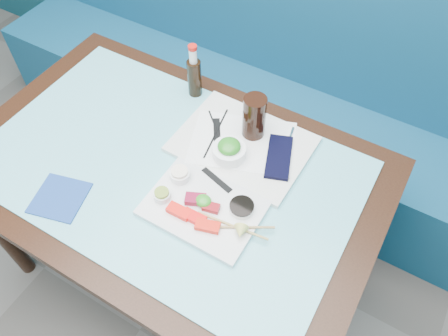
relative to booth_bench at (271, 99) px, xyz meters
The scene contains 34 objects.
booth_bench is the anchor object (origin of this frame).
dining_table 0.89m from the booth_bench, 90.00° to the right, with size 1.40×0.90×0.75m.
glass_top 0.92m from the booth_bench, 90.00° to the right, with size 1.22×0.76×0.01m, color #63BBC7.
sashimi_plate 1.02m from the booth_bench, 78.30° to the right, with size 0.35×0.25×0.02m, color silver.
salmon_left 1.07m from the booth_bench, 81.80° to the right, with size 0.07×0.04×0.02m, color #FF140A.
salmon_mid 1.07m from the booth_bench, 78.89° to the right, with size 0.07×0.03×0.02m, color #FF0C0A.
salmon_right 1.08m from the booth_bench, 76.14° to the right, with size 0.07×0.03×0.02m, color red.
tuna_left 1.01m from the booth_bench, 80.05° to the right, with size 0.06×0.04×0.02m, color maroon.
tuna_right 1.02m from the booth_bench, 76.74° to the right, with size 0.05×0.03×0.02m, color maroon.
seaweed_garnish 1.02m from the booth_bench, 78.47° to the right, with size 0.05×0.05×0.03m, color #2E9021.
ramekin_wasabi 1.04m from the booth_bench, 86.08° to the right, with size 0.05×0.05×0.02m, color white.
wasabi_fill 1.05m from the booth_bench, 86.08° to the right, with size 0.04×0.04×0.01m, color olive.
ramekin_ginger 0.96m from the booth_bench, 85.34° to the right, with size 0.06×0.06×0.03m, color white.
ginger_fill 0.97m from the booth_bench, 85.34° to the right, with size 0.05×0.05×0.01m, color white.
soy_dish 1.00m from the booth_bench, 71.23° to the right, with size 0.08×0.08×0.02m, color white.
soy_fill 1.01m from the booth_bench, 71.23° to the right, with size 0.07×0.07×0.01m, color black.
lemon_wedge 1.09m from the booth_bench, 70.54° to the right, with size 0.04×0.04×0.03m, color #D7D466.
chopstick_sleeve 0.92m from the booth_bench, 77.84° to the right, with size 0.12×0.02×0.00m, color black.
wooden_chopstick_a 1.06m from the booth_bench, 72.17° to the right, with size 0.01×0.01×0.22m, color tan.
wooden_chopstick_b 1.06m from the booth_bench, 71.62° to the right, with size 0.01×0.01×0.23m, color #9E7C4A.
serving_tray 0.76m from the booth_bench, 75.02° to the right, with size 0.44×0.33×0.02m, color silver.
paper_placemat 0.77m from the booth_bench, 75.02° to the right, with size 0.35×0.24×0.00m, color white.
seaweed_bowl 0.84m from the booth_bench, 77.31° to the right, with size 0.11×0.11×0.04m, color white.
seaweed_salad 0.86m from the booth_bench, 77.31° to the right, with size 0.08×0.08×0.04m, color #247A1C.
cola_glass 0.77m from the booth_bench, 72.77° to the right, with size 0.08×0.08×0.16m, color black.
navy_pouch 0.81m from the booth_bench, 64.34° to the right, with size 0.08×0.18×0.01m, color black.
fork 0.73m from the booth_bench, 60.56° to the right, with size 0.01×0.01×0.08m, color silver.
black_chopstick_a 0.76m from the booth_bench, 83.74° to the right, with size 0.01×0.01×0.23m, color black.
black_chopstick_b 0.76m from the booth_bench, 83.04° to the right, with size 0.01×0.01×0.23m, color black.
tray_sleeve 0.76m from the booth_bench, 83.39° to the right, with size 0.02×0.14×0.00m, color black.
cola_bottle_body 0.68m from the booth_bench, 102.45° to the right, with size 0.05×0.05×0.15m, color black.
cola_bottle_neck 0.75m from the booth_bench, 102.45° to the right, with size 0.03×0.03×0.05m, color white.
cola_bottle_cap 0.78m from the booth_bench, 102.45° to the right, with size 0.03×0.03×0.01m, color red.
blue_napkin 1.19m from the booth_bench, 101.07° to the right, with size 0.15×0.15×0.01m, color navy.
Camera 1 is at (0.60, 0.79, 1.89)m, focal length 35.00 mm.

